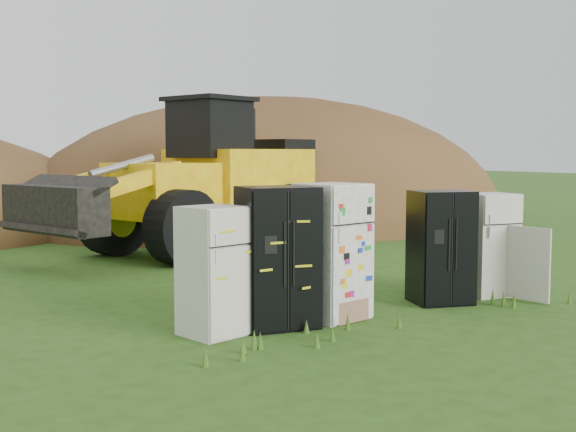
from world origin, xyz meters
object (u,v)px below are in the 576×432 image
fridge_black_side (278,257)px  wheel_loader (181,175)px  fridge_sticker (332,251)px  fridge_black_right (441,247)px  fridge_open_door (489,244)px  fridge_leftmost (214,271)px

fridge_black_side → wheel_loader: wheel_loader is taller
fridge_sticker → fridge_black_right: size_ratio=1.09×
fridge_black_side → fridge_open_door: fridge_black_side is taller
fridge_black_right → fridge_open_door: (1.09, 0.05, -0.04)m
fridge_leftmost → fridge_black_right: bearing=-14.0°
fridge_leftmost → wheel_loader: bearing=56.9°
fridge_black_side → fridge_black_right: size_ratio=1.08×
fridge_leftmost → fridge_black_side: 0.92m
fridge_leftmost → fridge_open_door: 4.89m
fridge_leftmost → fridge_black_right: (3.81, -0.06, 0.04)m
fridge_black_right → wheel_loader: (-1.32, 6.85, 0.92)m
fridge_black_side → fridge_black_right: (2.90, -0.01, -0.07)m
fridge_black_right → wheel_loader: bearing=119.1°
fridge_black_right → fridge_sticker: bearing=-162.5°
fridge_black_side → fridge_open_door: (3.98, 0.03, -0.11)m
fridge_black_side → fridge_open_door: size_ratio=1.13×
fridge_sticker → wheel_loader: size_ratio=0.25×
wheel_loader → fridge_black_right: bearing=-97.3°
fridge_sticker → fridge_black_right: (2.01, -0.03, -0.08)m
fridge_leftmost → wheel_loader: size_ratio=0.22×
fridge_black_side → wheel_loader: size_ratio=0.25×
fridge_sticker → fridge_open_door: fridge_sticker is taller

